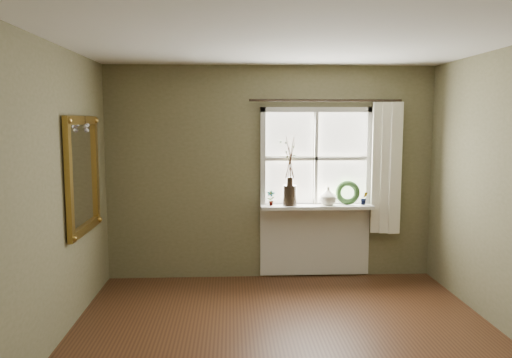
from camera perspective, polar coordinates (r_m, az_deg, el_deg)
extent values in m
plane|color=silver|center=(3.89, 4.53, 16.45)|extent=(4.50, 4.50, 0.00)
cube|color=#6B6646|center=(6.16, 1.67, 0.73)|extent=(4.00, 0.10, 2.60)
cube|color=#6B6646|center=(4.16, -24.92, -2.76)|extent=(0.10, 4.50, 2.60)
cube|color=#6B6646|center=(1.71, 14.47, -15.48)|extent=(4.00, 0.10, 2.60)
cube|color=silver|center=(6.20, 6.80, -3.09)|extent=(1.36, 0.06, 0.06)
cube|color=silver|center=(6.12, 6.95, 7.87)|extent=(1.36, 0.06, 0.06)
cube|color=silver|center=(6.06, 0.79, 2.34)|extent=(0.06, 0.06, 1.24)
cube|color=silver|center=(6.27, 12.74, 2.33)|extent=(0.06, 0.06, 1.24)
cube|color=silver|center=(6.13, 6.87, 2.35)|extent=(1.24, 0.05, 0.04)
cube|color=silver|center=(6.13, 6.87, 2.35)|extent=(0.04, 0.05, 1.12)
cube|color=white|center=(6.09, 3.85, 5.13)|extent=(0.59, 0.01, 0.53)
cube|color=white|center=(6.20, 9.84, 5.08)|extent=(0.59, 0.01, 0.53)
cube|color=white|center=(6.14, 3.80, -0.38)|extent=(0.59, 0.01, 0.53)
cube|color=white|center=(6.25, 9.73, -0.34)|extent=(0.59, 0.01, 0.53)
cube|color=silver|center=(6.10, 6.95, -3.16)|extent=(1.36, 0.26, 0.04)
cube|color=silver|center=(6.30, 6.73, -6.94)|extent=(1.36, 0.04, 0.88)
cylinder|color=black|center=(6.03, 3.88, -1.87)|extent=(0.19, 0.19, 0.24)
imported|color=silver|center=(6.11, 8.24, -1.92)|extent=(0.26, 0.26, 0.22)
torus|color=#294920|center=(6.20, 10.41, -1.83)|extent=(0.32, 0.22, 0.31)
imported|color=#294920|center=(6.02, 1.70, -2.17)|extent=(0.11, 0.08, 0.18)
imported|color=#294920|center=(6.21, 12.25, -2.16)|extent=(0.09, 0.08, 0.16)
cube|color=white|center=(6.25, 14.61, 1.20)|extent=(0.36, 0.12, 1.59)
cylinder|color=black|center=(6.09, 7.98, 8.89)|extent=(1.84, 0.03, 0.03)
cube|color=white|center=(5.26, -19.24, 0.44)|extent=(0.02, 0.81, 1.00)
cube|color=olive|center=(5.23, -19.37, 6.34)|extent=(0.05, 0.98, 0.08)
cube|color=olive|center=(5.34, -18.92, -5.35)|extent=(0.05, 0.98, 0.08)
cube|color=olive|center=(4.83, -20.61, -0.14)|extent=(0.05, 0.08, 1.00)
cube|color=olive|center=(5.68, -17.89, 0.93)|extent=(0.05, 0.08, 1.00)
sphere|color=silver|center=(5.19, -18.90, 5.72)|extent=(0.04, 0.04, 0.04)
sphere|color=silver|center=(5.21, -18.80, 5.29)|extent=(0.04, 0.04, 0.04)
sphere|color=silver|center=(5.24, -18.73, 5.84)|extent=(0.04, 0.04, 0.04)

